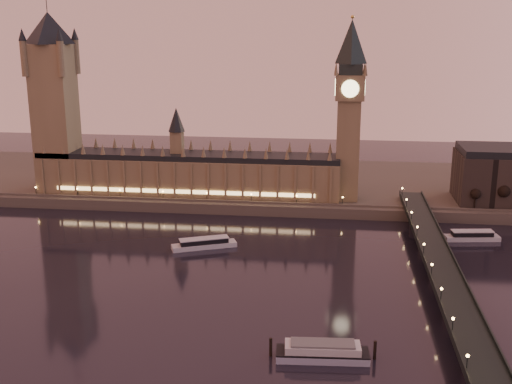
% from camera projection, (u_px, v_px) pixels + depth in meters
% --- Properties ---
extents(ground, '(700.00, 700.00, 0.00)m').
position_uv_depth(ground, '(218.00, 286.00, 266.91)').
color(ground, black).
rests_on(ground, ground).
extents(far_embankment, '(560.00, 130.00, 6.00)m').
position_uv_depth(far_embankment, '(308.00, 184.00, 420.83)').
color(far_embankment, '#423D35').
rests_on(far_embankment, ground).
extents(palace_of_westminster, '(180.00, 26.62, 52.00)m').
position_uv_depth(palace_of_westminster, '(188.00, 169.00, 382.02)').
color(palace_of_westminster, brown).
rests_on(palace_of_westminster, ground).
extents(victoria_tower, '(31.68, 31.68, 118.00)m').
position_uv_depth(victoria_tower, '(54.00, 93.00, 379.98)').
color(victoria_tower, brown).
rests_on(victoria_tower, ground).
extents(big_ben, '(17.68, 17.68, 104.00)m').
position_uv_depth(big_ben, '(349.00, 100.00, 360.06)').
color(big_ben, brown).
rests_on(big_ben, ground).
extents(westminster_bridge, '(13.20, 260.00, 15.30)m').
position_uv_depth(westminster_bridge, '(445.00, 285.00, 254.75)').
color(westminster_bridge, black).
rests_on(westminster_bridge, ground).
extents(bare_tree_0, '(5.73, 5.73, 11.64)m').
position_uv_depth(bare_tree_0, '(473.00, 194.00, 353.19)').
color(bare_tree_0, black).
rests_on(bare_tree_0, ground).
extents(bare_tree_1, '(5.73, 5.73, 11.64)m').
position_uv_depth(bare_tree_1, '(503.00, 195.00, 351.34)').
color(bare_tree_1, black).
rests_on(bare_tree_1, ground).
extents(cruise_boat_a, '(31.58, 18.54, 5.03)m').
position_uv_depth(cruise_boat_a, '(204.00, 243.00, 311.57)').
color(cruise_boat_a, silver).
rests_on(cruise_boat_a, ground).
extents(cruise_boat_b, '(27.88, 10.54, 5.02)m').
position_uv_depth(cruise_boat_b, '(472.00, 236.00, 322.65)').
color(cruise_boat_b, silver).
rests_on(cruise_boat_b, ground).
extents(moored_barge, '(34.95, 10.46, 6.42)m').
position_uv_depth(moored_barge, '(322.00, 352.00, 208.83)').
color(moored_barge, '#959FBE').
rests_on(moored_barge, ground).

